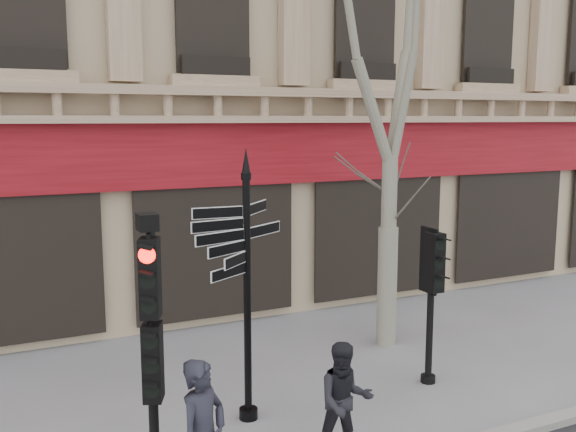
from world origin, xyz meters
name	(u,v)px	position (x,y,z in m)	size (l,w,h in m)	color
ground	(331,424)	(0.00, 0.00, 0.00)	(80.00, 80.00, 0.00)	slate
fingerpost	(247,240)	(-1.00, 0.65, 2.64)	(2.12, 2.12, 3.93)	black
traffic_signal_main	(151,330)	(-2.77, -1.06, 2.12)	(0.44, 0.39, 3.36)	black
traffic_signal_secondary	(431,279)	(2.17, 0.59, 1.76)	(0.43, 0.31, 2.52)	black
plane_tree	(394,12)	(2.57, 2.41, 6.21)	(3.33, 3.33, 8.85)	gray
pedestrian_b	(345,401)	(-0.29, -0.88, 0.77)	(0.74, 0.58, 1.53)	black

